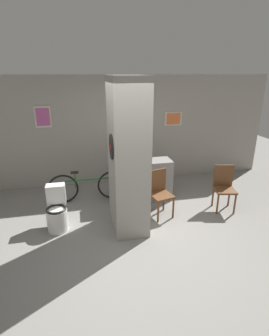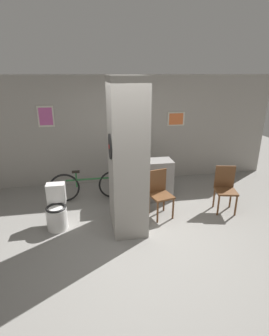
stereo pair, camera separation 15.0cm
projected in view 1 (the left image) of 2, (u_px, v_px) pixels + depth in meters
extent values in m
plane|color=gray|center=(138.00, 239.00, 4.40)|extent=(14.00, 14.00, 0.00)
cube|color=gray|center=(114.00, 131.00, 6.37)|extent=(8.00, 0.06, 2.60)
cube|color=beige|center=(43.00, 117.00, 5.87)|extent=(0.36, 0.02, 0.48)
cube|color=#B24C8C|center=(43.00, 117.00, 5.86)|extent=(0.30, 0.01, 0.39)
cube|color=beige|center=(173.00, 119.00, 6.54)|extent=(0.44, 0.02, 0.34)
cube|color=#D86633|center=(173.00, 119.00, 6.53)|extent=(0.36, 0.01, 0.28)
cube|color=gray|center=(128.00, 157.00, 4.38)|extent=(0.57, 0.95, 2.60)
cylinder|color=black|center=(111.00, 147.00, 4.06)|extent=(0.03, 0.40, 0.40)
cylinder|color=red|center=(110.00, 147.00, 4.06)|extent=(0.01, 0.07, 0.07)
cube|color=gray|center=(142.00, 181.00, 5.64)|extent=(1.26, 0.44, 0.89)
cylinder|color=white|center=(57.00, 220.00, 4.60)|extent=(0.36, 0.36, 0.40)
torus|color=black|center=(56.00, 209.00, 4.53)|extent=(0.35, 0.35, 0.04)
cube|color=white|center=(56.00, 194.00, 4.70)|extent=(0.33, 0.20, 0.37)
cylinder|color=brown|center=(158.00, 212.00, 4.84)|extent=(0.04, 0.04, 0.42)
cylinder|color=brown|center=(173.00, 208.00, 4.98)|extent=(0.04, 0.04, 0.42)
cylinder|color=brown|center=(149.00, 204.00, 5.12)|extent=(0.04, 0.04, 0.42)
cylinder|color=brown|center=(164.00, 201.00, 5.26)|extent=(0.04, 0.04, 0.42)
cube|color=brown|center=(161.00, 196.00, 4.97)|extent=(0.48, 0.48, 0.04)
cube|color=brown|center=(157.00, 180.00, 5.04)|extent=(0.39, 0.13, 0.45)
cylinder|color=brown|center=(218.00, 204.00, 5.12)|extent=(0.04, 0.04, 0.42)
cylinder|color=brown|center=(235.00, 204.00, 5.12)|extent=(0.04, 0.04, 0.42)
cylinder|color=brown|center=(213.00, 197.00, 5.44)|extent=(0.04, 0.04, 0.42)
cylinder|color=brown|center=(229.00, 197.00, 5.44)|extent=(0.04, 0.04, 0.42)
cube|color=brown|center=(225.00, 190.00, 5.20)|extent=(0.47, 0.47, 0.04)
cube|color=brown|center=(223.00, 175.00, 5.29)|extent=(0.39, 0.11, 0.45)
torus|color=black|center=(63.00, 189.00, 5.53)|extent=(0.64, 0.04, 0.64)
torus|color=black|center=(112.00, 185.00, 5.74)|extent=(0.64, 0.04, 0.64)
cylinder|color=#266633|center=(88.00, 180.00, 5.58)|extent=(0.96, 0.04, 0.04)
cylinder|color=#266633|center=(75.00, 181.00, 5.53)|extent=(0.03, 0.03, 0.33)
cylinder|color=#266633|center=(110.00, 178.00, 5.68)|extent=(0.03, 0.03, 0.30)
cube|color=black|center=(74.00, 173.00, 5.47)|extent=(0.16, 0.06, 0.04)
cylinder|color=#262626|center=(109.00, 171.00, 5.62)|extent=(0.03, 0.42, 0.03)
cylinder|color=#267233|center=(131.00, 158.00, 5.40)|extent=(0.08, 0.08, 0.18)
cylinder|color=#267233|center=(131.00, 152.00, 5.36)|extent=(0.03, 0.03, 0.08)
sphere|color=#333333|center=(131.00, 150.00, 5.34)|extent=(0.03, 0.03, 0.03)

